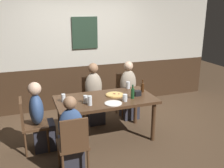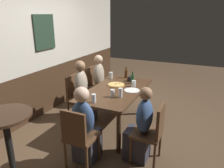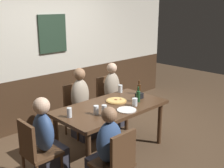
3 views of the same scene
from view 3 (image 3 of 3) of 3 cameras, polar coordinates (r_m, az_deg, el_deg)
The scene contains 21 objects.
ground_plane at distance 4.47m, azimuth -0.22°, elevation -13.41°, with size 12.00×12.00×0.00m, color #4C3826.
wall_back at distance 5.29m, azimuth -12.75°, elevation 5.87°, with size 6.40×0.13×2.60m.
dining_table at distance 4.19m, azimuth -0.23°, elevation -5.53°, with size 1.68×0.89×0.74m.
chair_mid_far at distance 4.86m, azimuth -7.28°, elevation -4.60°, with size 0.40×0.40×0.88m.
chair_right_far at distance 5.31m, azimuth -0.90°, elevation -2.70°, with size 0.40×0.40×0.88m.
chair_left_near at distance 3.24m, azimuth 0.91°, elevation -15.54°, with size 0.40×0.40×0.88m.
chair_head_west at distance 3.59m, azimuth -15.23°, elevation -12.84°, with size 0.40×0.40×0.88m.
person_mid_far at distance 4.74m, azimuth -6.11°, elevation -4.99°, with size 0.34×0.37×1.19m.
person_right_far at distance 5.20m, azimuth 0.32°, elevation -3.12°, with size 0.34×0.37×1.18m.
person_left_near at distance 3.36m, azimuth -1.13°, elevation -14.94°, with size 0.34×0.37×1.11m.
person_head_west at distance 3.66m, azimuth -12.96°, elevation -12.29°, with size 0.37×0.34×1.14m.
pizza at distance 4.35m, azimuth 0.88°, elevation -3.41°, with size 0.32×0.32×0.03m.
beer_glass_half at distance 4.77m, azimuth 1.68°, elevation -1.05°, with size 0.08×0.08×0.13m.
beer_glass_tall at distance 3.77m, azimuth -1.59°, elevation -5.56°, with size 0.07×0.07×0.15m.
pint_glass_amber at distance 3.84m, azimuth -3.26°, elevation -5.40°, with size 0.07×0.07×0.12m.
pint_glass_pale at distance 4.16m, azimuth 4.66°, elevation -3.80°, with size 0.08×0.08×0.12m.
tumbler_short at distance 3.78m, azimuth -8.68°, elevation -5.90°, with size 0.07×0.07×0.13m.
beer_bottle_green at distance 4.32m, azimuth 5.35°, elevation -2.44°, with size 0.06×0.06×0.24m.
beer_bottle_brown at distance 4.70m, azimuth 5.50°, elevation -0.96°, with size 0.06×0.06×0.24m.
plate_white_large at distance 3.99m, azimuth 3.00°, elevation -5.29°, with size 0.28×0.28×0.01m, color white.
condiment_caddy at distance 4.49m, azimuth 5.58°, elevation -2.39°, with size 0.11×0.09×0.09m, color black.
Camera 3 is at (-2.69, -2.82, 2.19)m, focal length 44.89 mm.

